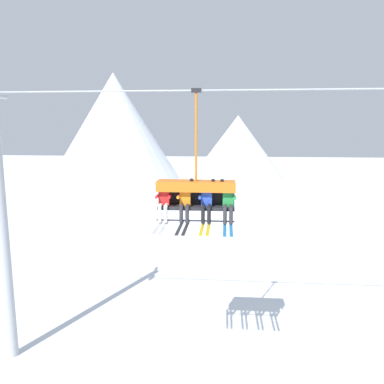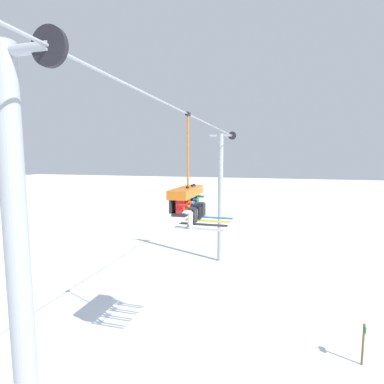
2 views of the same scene
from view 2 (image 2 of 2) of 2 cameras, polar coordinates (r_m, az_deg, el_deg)
name	(u,v)px [view 2 (image 2 of 2)]	position (r m, az deg, el deg)	size (l,w,h in m)	color
ground_plane	(179,334)	(14.45, -2.44, -25.38)	(200.00, 200.00, 0.00)	silver
lift_tower_near	(24,330)	(5.95, -29.43, -21.99)	(0.36, 1.88, 9.45)	#9EA3A8
lift_tower_far	(221,195)	(21.81, 5.45, -0.67)	(0.36, 1.88, 9.45)	#9EA3A8
lift_cable	(202,121)	(12.91, 1.99, 13.36)	(19.68, 0.05, 0.05)	#9EA3A8
chairlift_chair	(186,195)	(10.85, -1.14, -0.57)	(2.34, 0.74, 3.82)	#232328
skier_red	(184,208)	(9.92, -1.52, -3.14)	(0.46, 1.70, 1.23)	red
skier_orange	(189,205)	(10.53, -0.52, -2.46)	(0.48, 1.70, 1.34)	orange
skier_blue	(194,202)	(11.14, 0.40, -1.96)	(0.48, 1.70, 1.34)	#2847B7
skier_green	(198,200)	(11.74, 1.21, -1.51)	(0.48, 1.70, 1.34)	#23843D
trail_sign	(363,342)	(13.83, 29.84, -23.52)	(0.36, 0.08, 1.60)	brown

